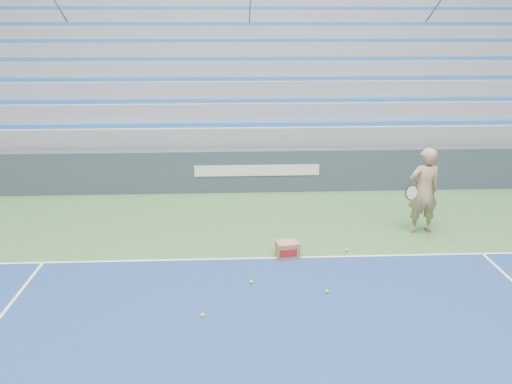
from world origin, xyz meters
TOP-DOWN VIEW (x-y plane):
  - sponsor_barrier at (0.00, 15.88)m, footprint 30.00×0.32m
  - bleachers at (0.00, 21.60)m, footprint 31.00×9.15m
  - tennis_player at (3.30, 13.03)m, footprint 0.96×0.87m
  - ball_box at (0.39, 11.94)m, footprint 0.45×0.37m
  - tennis_ball_0 at (-0.33, 10.95)m, footprint 0.07×0.07m
  - tennis_ball_1 at (1.56, 12.12)m, footprint 0.07×0.07m
  - tennis_ball_2 at (0.24, 11.93)m, footprint 0.07×0.07m
  - tennis_ball_3 at (-1.09, 9.97)m, footprint 0.07×0.07m
  - tennis_ball_4 at (0.89, 10.58)m, footprint 0.07×0.07m

SIDE VIEW (x-z plane):
  - tennis_ball_0 at x=-0.33m, z-range 0.00..0.07m
  - tennis_ball_1 at x=1.56m, z-range 0.00..0.07m
  - tennis_ball_2 at x=0.24m, z-range 0.00..0.07m
  - tennis_ball_3 at x=-1.09m, z-range 0.00..0.07m
  - tennis_ball_4 at x=0.89m, z-range 0.00..0.07m
  - ball_box at x=0.39m, z-range 0.00..0.31m
  - sponsor_barrier at x=0.00m, z-range 0.00..1.10m
  - tennis_player at x=3.30m, z-range 0.00..1.81m
  - bleachers at x=0.00m, z-range -1.29..6.01m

